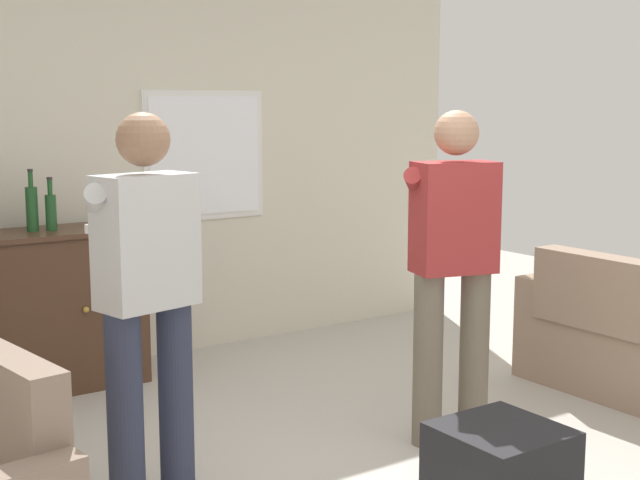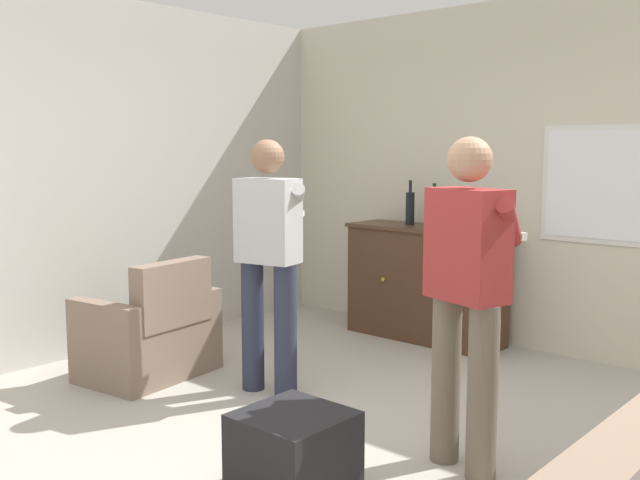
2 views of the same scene
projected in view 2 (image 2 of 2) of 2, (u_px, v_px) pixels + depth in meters
name	position (u px, v px, depth m)	size (l,w,h in m)	color
ground	(323.00, 452.00, 3.84)	(10.40, 10.40, 0.00)	#B2ADA3
wall_back_with_window	(547.00, 177.00, 5.62)	(5.20, 0.15, 2.80)	beige
wall_side_left	(61.00, 178.00, 5.41)	(0.12, 5.20, 2.80)	beige
armchair	(151.00, 337.00, 5.08)	(0.75, 0.96, 0.85)	#7F6B5B
sideboard_cabinet	(425.00, 283.00, 6.05)	(1.39, 0.49, 0.97)	#472D1E
bottle_wine_green	(442.00, 214.00, 5.86)	(0.06, 0.06, 0.32)	#1E4C23
bottle_liquor_amber	(434.00, 210.00, 5.95)	(0.07, 0.07, 0.37)	#1E4C23
bottle_spirits_clear	(410.00, 207.00, 6.14)	(0.08, 0.08, 0.38)	black
ottoman	(294.00, 455.00, 3.32)	(0.47, 0.47, 0.41)	black
person_standing_left	(269.00, 253.00, 4.67)	(0.55, 0.51, 1.68)	#282D42
person_standing_right	(468.00, 288.00, 3.52)	(0.54, 0.52, 1.68)	#6B6051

